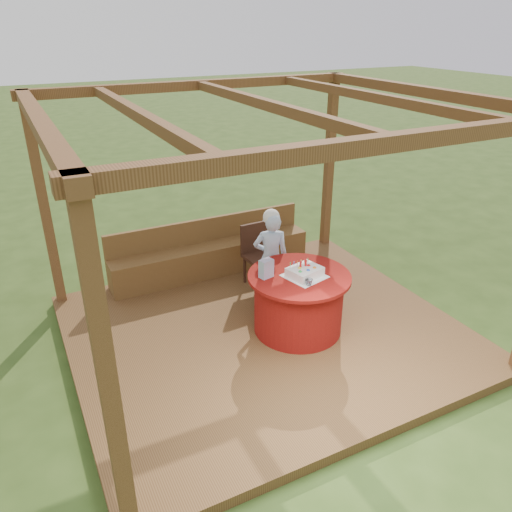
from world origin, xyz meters
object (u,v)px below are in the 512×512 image
Objects in this scene: gift_bag at (266,269)px; drinking_glass at (309,282)px; birthday_cake at (305,272)px; chair at (258,252)px; bench at (211,256)px; elderly_woman at (271,256)px; table at (298,302)px.

gift_bag is 0.52m from drinking_glass.
gift_bag is at bearing 155.15° from birthday_cake.
drinking_glass is at bearing -96.01° from chair.
elderly_woman reaches higher than bench.
gift_bag is 2.56× the size of drinking_glass.
chair is 1.38m from birthday_cake.
drinking_glass is at bearing -81.92° from bench.
bench is 2.06m from birthday_cake.
table is at bearing -79.57° from bench.
drinking_glass is (0.31, -2.16, 0.52)m from bench.
elderly_woman is 0.84m from birthday_cake.
birthday_cake is 0.22m from drinking_glass.
birthday_cake is (0.38, -1.96, 0.53)m from bench.
elderly_woman is 2.55× the size of birthday_cake.
elderly_woman is 0.78m from gift_bag.
drinking_glass is (-0.08, -0.21, -0.02)m from birthday_cake.
bench is 2.25m from drinking_glass.
chair reaches higher than drinking_glass.
gift_bag reaches higher than drinking_glass.
drinking_glass is (-0.16, -1.55, 0.30)m from chair.
bench is 1.86m from gift_bag.
table is at bearing -92.67° from elderly_woman.
gift_bag is (-0.02, -1.77, 0.59)m from bench.
elderly_woman reaches higher than gift_bag.
table is 0.43m from birthday_cake.
gift_bag is at bearing 160.81° from table.
chair reaches higher than table.
elderly_woman reaches higher than birthday_cake.
gift_bag is (-0.41, -0.64, 0.20)m from elderly_woman.
table is 0.93× the size of elderly_woman.
chair is 4.00× the size of gift_bag.
chair is at bearing 84.60° from table.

